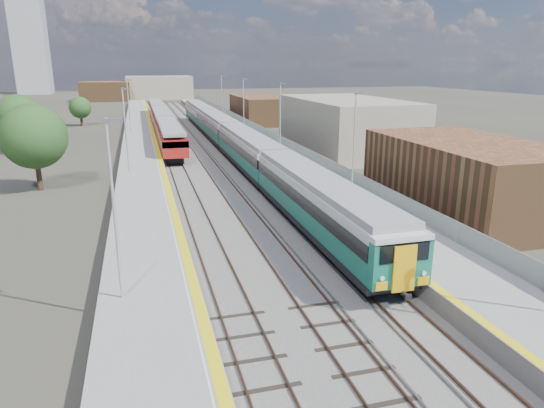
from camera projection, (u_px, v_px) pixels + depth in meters
name	position (u px, v px, depth m)	size (l,w,h in m)	color
ground	(213.00, 149.00, 62.21)	(320.00, 320.00, 0.00)	#47443A
ballast_bed	(194.00, 147.00, 63.95)	(10.50, 155.00, 0.06)	#565451
tracks	(197.00, 144.00, 65.64)	(8.96, 160.00, 0.17)	#4C3323
platform_right	(249.00, 141.00, 65.71)	(4.70, 155.00, 8.52)	slate
platform_left	(140.00, 145.00, 62.09)	(4.30, 155.00, 8.52)	slate
buildings	(101.00, 64.00, 136.80)	(72.00, 185.50, 40.00)	brown
green_train	(231.00, 136.00, 58.08)	(2.90, 80.67, 3.19)	black
red_train	(162.00, 120.00, 76.20)	(2.76, 56.03, 3.49)	black
tree_a	(34.00, 137.00, 40.61)	(5.44, 5.44, 7.38)	#382619
tree_b	(19.00, 116.00, 58.42)	(5.22, 5.22, 7.08)	#382619
tree_c	(80.00, 108.00, 84.89)	(3.76, 3.76, 5.09)	#382619
tree_d	(315.00, 107.00, 83.50)	(4.11, 4.11, 5.57)	#382619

